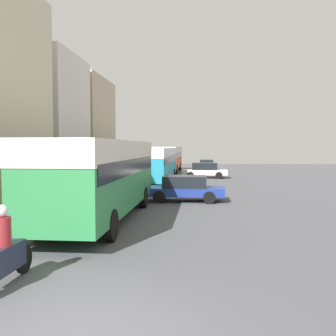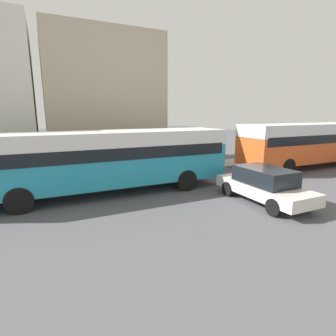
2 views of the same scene
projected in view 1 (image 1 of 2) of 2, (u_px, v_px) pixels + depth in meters
building_far_terrace at (38, 124)px, 24.46m from camera, size 5.22×6.07×8.86m
building_end_row at (73, 130)px, 31.67m from camera, size 5.55×7.36×8.64m
bus_lead at (102, 169)px, 14.74m from camera, size 2.56×10.47×3.15m
bus_following at (156, 160)px, 29.76m from camera, size 2.50×11.24×2.83m
bus_third_in_line at (169, 156)px, 43.50m from camera, size 2.52×10.88×2.93m
motorcycle_behind_lead at (4, 254)px, 7.77m from camera, size 0.38×2.24×1.73m
car_crossing at (205, 170)px, 34.97m from camera, size 4.19×1.78×1.43m
car_far_curb at (207, 165)px, 44.48m from camera, size 1.85×4.02×1.40m
car_distant at (185, 188)px, 20.03m from camera, size 4.19×1.86×1.37m
pedestrian_walking_away at (103, 174)px, 26.19m from camera, size 0.34×0.34×1.72m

